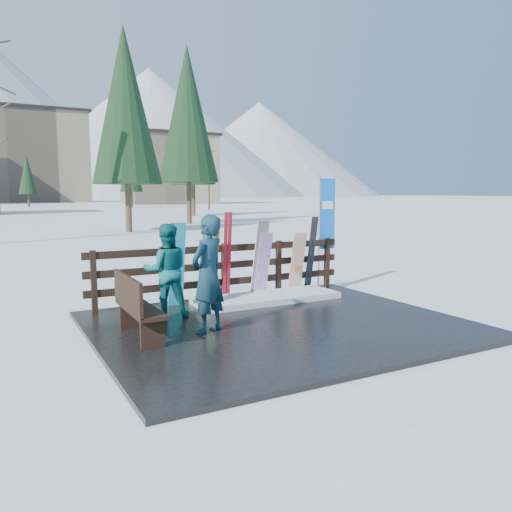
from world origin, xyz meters
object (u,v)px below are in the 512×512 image
snowboard_1 (206,266)px  bench (135,305)px  rental_flag (325,218)px  snowboard_4 (259,259)px  person_back (166,271)px  snowboard_3 (263,265)px  person_front (208,274)px  snowboard_0 (177,265)px  snowboard_2 (211,264)px  snowboard_5 (297,263)px

snowboard_1 → bench: bearing=-137.0°
rental_flag → snowboard_4: bearing=-171.7°
person_back → snowboard_1: bearing=-134.3°
snowboard_3 → snowboard_4: snowboard_4 is taller
snowboard_4 → person_front: 2.75m
snowboard_3 → person_front: 2.82m
snowboard_0 → person_front: person_front is taller
bench → snowboard_3: size_ratio=1.07×
bench → person_front: person_front is taller
bench → snowboard_2: (1.97, 1.75, 0.26)m
bench → snowboard_0: (1.27, 1.75, 0.30)m
person_back → snowboard_2: bearing=-136.5°
snowboard_1 → snowboard_3: size_ratio=1.10×
snowboard_1 → snowboard_2: bearing=0.0°
snowboard_2 → snowboard_3: bearing=0.0°
snowboard_2 → snowboard_3: size_ratio=1.13×
snowboard_2 → snowboard_4: 1.10m
snowboard_2 → person_front: 2.12m
bench → snowboard_2: snowboard_2 is taller
rental_flag → person_back: size_ratio=1.58×
snowboard_1 → snowboard_5: (2.13, 0.00, -0.08)m
person_back → snowboard_0: bearing=-110.0°
snowboard_3 → person_back: size_ratio=0.85×
snowboard_4 → person_back: person_back is taller
bench → snowboard_3: snowboard_3 is taller
snowboard_4 → person_back: bearing=-163.1°
person_front → person_back: 1.28m
snowboard_0 → rental_flag: size_ratio=0.63×
snowboard_1 → snowboard_5: 2.13m
snowboard_1 → person_front: person_front is taller
snowboard_4 → rental_flag: rental_flag is taller
snowboard_3 → snowboard_0: bearing=180.0°
snowboard_0 → snowboard_2: snowboard_0 is taller
bench → snowboard_2: size_ratio=0.95×
bench → person_front: bearing=-8.9°
snowboard_0 → rental_flag: rental_flag is taller
snowboard_0 → snowboard_1: snowboard_0 is taller
snowboard_2 → snowboard_3: 1.19m
snowboard_4 → snowboard_5: (0.94, 0.00, -0.14)m
rental_flag → person_front: bearing=-150.2°
snowboard_3 → person_front: size_ratio=0.76×
snowboard_5 → person_back: bearing=-167.9°
snowboard_1 → snowboard_4: bearing=0.0°
snowboard_1 → person_back: 1.24m
bench → person_back: size_ratio=0.91×
snowboard_1 → person_front: (-0.77, -1.92, 0.17)m
snowboard_2 → snowboard_3: snowboard_2 is taller
person_front → person_back: (-0.26, 1.25, -0.10)m
snowboard_4 → snowboard_0: bearing=180.0°
snowboard_2 → rental_flag: bearing=5.2°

